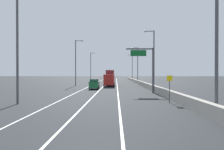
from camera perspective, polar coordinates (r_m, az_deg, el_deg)
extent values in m
plane|color=#26282B|center=(70.06, 0.20, -2.18)|extent=(320.00, 320.00, 0.00)
cube|color=silver|center=(61.43, -5.08, -2.55)|extent=(0.16, 130.00, 0.00)
cube|color=silver|center=(61.15, -1.82, -2.56)|extent=(0.16, 130.00, 0.00)
cube|color=silver|center=(61.06, 1.47, -2.57)|extent=(0.16, 130.00, 0.00)
cube|color=#9E998E|center=(46.55, 9.56, -2.84)|extent=(0.60, 120.00, 1.10)
cylinder|color=#47474C|center=(32.78, 12.05, 1.36)|extent=(0.36, 0.36, 7.50)
cube|color=#47474C|center=(32.68, 8.15, 7.61)|extent=(4.50, 0.20, 0.20)
cube|color=#0C5923|center=(32.46, 7.78, 6.42)|extent=(2.60, 0.10, 1.00)
cylinder|color=#4C4C51|center=(22.24, 16.58, -4.79)|extent=(0.10, 0.10, 2.40)
cube|color=yellow|center=(22.11, 16.61, -0.93)|extent=(0.60, 0.04, 0.60)
cylinder|color=#4C4C51|center=(16.15, 28.46, 10.18)|extent=(0.24, 0.24, 11.94)
cylinder|color=#4C4C51|center=(40.24, 12.25, 4.36)|extent=(0.24, 0.24, 11.94)
cube|color=#4C4C51|center=(40.89, 11.00, 12.54)|extent=(1.80, 0.12, 0.12)
sphere|color=beige|center=(40.75, 9.72, 12.58)|extent=(0.44, 0.44, 0.44)
cylinder|color=#4C4C51|center=(65.11, 7.57, 2.87)|extent=(0.24, 0.24, 11.94)
cube|color=#4C4C51|center=(65.52, 6.78, 7.97)|extent=(1.80, 0.12, 0.12)
sphere|color=beige|center=(65.44, 5.99, 7.98)|extent=(0.44, 0.44, 0.44)
cylinder|color=#4C4C51|center=(90.26, 6.00, 2.20)|extent=(0.24, 0.24, 11.94)
cube|color=#4C4C51|center=(90.56, 5.43, 5.89)|extent=(1.80, 0.12, 0.12)
sphere|color=beige|center=(90.49, 4.86, 5.89)|extent=(0.44, 0.44, 0.44)
cylinder|color=#4C4C51|center=(22.83, -26.12, 7.31)|extent=(0.24, 0.24, 11.94)
cylinder|color=#4C4C51|center=(51.62, -10.68, 3.50)|extent=(0.24, 0.24, 11.94)
cube|color=#4C4C51|center=(52.08, -9.70, 9.92)|extent=(1.80, 0.12, 0.12)
sphere|color=beige|center=(51.92, -8.71, 9.95)|extent=(0.44, 0.44, 0.44)
cylinder|color=#4C4C51|center=(81.48, -6.28, 2.39)|extent=(0.24, 0.24, 11.94)
cube|color=#4C4C51|center=(81.78, -5.66, 6.47)|extent=(1.80, 0.12, 0.12)
sphere|color=beige|center=(81.67, -5.03, 6.48)|extent=(0.44, 0.44, 0.44)
cube|color=#196033|center=(40.17, -5.23, -2.84)|extent=(1.87, 4.10, 1.16)
cube|color=#1C4633|center=(39.72, -5.29, -1.61)|extent=(1.62, 1.86, 0.60)
cylinder|color=black|center=(41.87, -6.15, -3.50)|extent=(0.23, 0.68, 0.68)
cylinder|color=black|center=(41.71, -3.89, -3.51)|extent=(0.23, 0.68, 0.68)
cylinder|color=black|center=(38.72, -6.68, -3.82)|extent=(0.23, 0.68, 0.68)
cylinder|color=black|center=(38.56, -4.24, -3.84)|extent=(0.23, 0.68, 0.68)
cube|color=red|center=(68.78, -0.44, -1.55)|extent=(1.94, 4.18, 0.95)
cube|color=maroon|center=(68.34, -0.44, -0.91)|extent=(1.69, 1.89, 0.60)
cylinder|color=black|center=(70.44, -1.12, -1.89)|extent=(0.23, 0.68, 0.68)
cylinder|color=black|center=(70.41, 0.29, -1.89)|extent=(0.23, 0.68, 0.68)
cylinder|color=black|center=(67.19, -1.20, -2.00)|extent=(0.23, 0.68, 0.68)
cylinder|color=black|center=(67.16, 0.28, -2.00)|extent=(0.23, 0.68, 0.68)
cube|color=white|center=(61.57, -0.68, -1.75)|extent=(1.89, 4.62, 1.03)
cube|color=#96969E|center=(61.09, -0.68, -1.00)|extent=(1.60, 2.11, 0.60)
cylinder|color=black|center=(63.42, -1.39, -2.15)|extent=(0.24, 0.69, 0.68)
cylinder|color=black|center=(63.43, 0.03, -2.15)|extent=(0.24, 0.69, 0.68)
cylinder|color=black|center=(59.76, -1.43, -2.31)|extent=(0.24, 0.69, 0.68)
cylinder|color=black|center=(59.77, 0.08, -2.31)|extent=(0.24, 0.69, 0.68)
cube|color=black|center=(75.46, -0.30, -1.39)|extent=(1.99, 4.59, 0.91)
cube|color=black|center=(74.99, -0.32, -0.82)|extent=(1.68, 2.09, 0.60)
cylinder|color=black|center=(77.34, -0.83, -1.68)|extent=(0.24, 0.69, 0.68)
cylinder|color=black|center=(77.24, 0.40, -1.68)|extent=(0.24, 0.69, 0.68)
cylinder|color=black|center=(73.72, -1.04, -1.78)|extent=(0.24, 0.69, 0.68)
cylinder|color=black|center=(73.62, 0.26, -1.79)|extent=(0.24, 0.69, 0.68)
cube|color=#A51E19|center=(49.18, -0.72, -1.26)|extent=(2.54, 9.14, 2.50)
cube|color=maroon|center=(51.16, -0.61, 0.82)|extent=(2.14, 2.04, 1.10)
cylinder|color=black|center=(53.14, -1.73, -2.48)|extent=(0.24, 1.00, 1.00)
cylinder|color=black|center=(53.04, 0.69, -2.49)|extent=(0.24, 1.00, 1.00)
cylinder|color=black|center=(45.47, -2.37, -2.98)|extent=(0.24, 1.00, 1.00)
cylinder|color=black|center=(45.35, 0.46, -2.99)|extent=(0.24, 1.00, 1.00)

